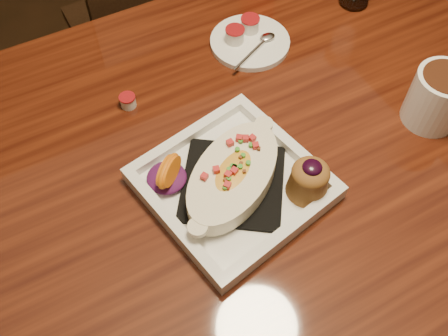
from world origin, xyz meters
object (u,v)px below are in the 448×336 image
table (286,163)px  chair_far (160,30)px  coffee_mug (440,95)px  saucer (248,40)px  plate (240,180)px

table → chair_far: (-0.00, 0.63, -0.15)m
table → coffee_mug: (0.24, -0.09, 0.15)m
chair_far → coffee_mug: (0.24, -0.72, 0.30)m
coffee_mug → saucer: size_ratio=0.86×
chair_far → saucer: size_ratio=5.80×
table → coffee_mug: size_ratio=10.86×
plate → saucer: bearing=46.5°
plate → coffee_mug: coffee_mug is taller
chair_far → table: bearing=90.0°
table → coffee_mug: bearing=-20.5°
saucer → coffee_mug: bearing=-59.0°
saucer → table: bearing=-100.8°
plate → coffee_mug: size_ratio=2.20×
plate → saucer: (0.18, 0.29, -0.02)m
table → chair_far: size_ratio=1.61×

